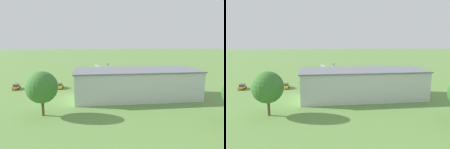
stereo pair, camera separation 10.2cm
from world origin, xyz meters
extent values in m
plane|color=#608C42|center=(0.00, 0.00, 0.00)|extent=(400.00, 400.00, 0.00)
cube|color=silver|center=(-3.24, 29.39, 3.74)|extent=(33.26, 13.82, 7.48)
cube|color=slate|center=(-3.24, 29.39, 7.65)|extent=(33.89, 14.45, 0.35)
cube|color=#384251|center=(-2.91, 23.33, 3.06)|extent=(9.99, 0.71, 6.13)
cylinder|color=silver|center=(5.57, 6.01, 4.67)|extent=(5.86, 1.76, 2.25)
cone|color=black|center=(8.66, 6.44, 3.93)|extent=(0.92, 0.79, 0.82)
cube|color=silver|center=(6.20, 6.10, 4.37)|extent=(2.45, 7.25, 0.46)
cube|color=silver|center=(6.84, 6.19, 5.63)|extent=(2.45, 7.25, 0.46)
cube|color=silver|center=(3.33, 5.70, 6.21)|extent=(1.37, 0.29, 1.52)
cube|color=silver|center=(3.10, 5.67, 5.25)|extent=(1.24, 2.70, 0.28)
cylinder|color=black|center=(5.97, 5.11, 3.34)|extent=(0.65, 0.23, 0.64)
cylinder|color=black|center=(5.71, 6.99, 3.34)|extent=(0.65, 0.23, 0.64)
cylinder|color=#332D28|center=(6.83, 3.89, 5.00)|extent=(0.40, 0.13, 1.36)
cylinder|color=#332D28|center=(6.20, 8.40, 5.00)|extent=(0.40, 0.13, 1.36)
cube|color=#23389E|center=(-18.00, 15.15, 0.67)|extent=(2.02, 4.76, 0.70)
cube|color=#2D3842|center=(-18.00, 15.15, 1.32)|extent=(1.71, 2.69, 0.59)
cylinder|color=black|center=(-18.84, 16.78, 0.32)|extent=(0.25, 0.65, 0.64)
cylinder|color=black|center=(-17.03, 16.70, 0.32)|extent=(0.25, 0.65, 0.64)
cylinder|color=black|center=(-18.98, 13.60, 0.32)|extent=(0.25, 0.65, 0.64)
cylinder|color=black|center=(-17.17, 13.51, 0.32)|extent=(0.25, 0.65, 0.64)
cube|color=black|center=(11.90, 15.42, 0.70)|extent=(2.33, 4.29, 0.75)
cube|color=#2D3842|center=(11.90, 15.42, 1.38)|extent=(1.85, 2.49, 0.60)
cylinder|color=black|center=(10.83, 16.67, 0.32)|extent=(0.31, 0.67, 0.64)
cylinder|color=black|center=(12.56, 16.92, 0.32)|extent=(0.31, 0.67, 0.64)
cylinder|color=black|center=(11.25, 13.92, 0.32)|extent=(0.31, 0.67, 0.64)
cylinder|color=black|center=(12.97, 14.18, 0.32)|extent=(0.31, 0.67, 0.64)
cube|color=gold|center=(19.28, 16.60, 0.67)|extent=(1.91, 4.27, 0.70)
cube|color=#2D3842|center=(19.28, 16.60, 1.28)|extent=(1.60, 2.42, 0.54)
cylinder|color=black|center=(18.37, 17.97, 0.32)|extent=(0.26, 0.65, 0.64)
cylinder|color=black|center=(20.03, 18.07, 0.32)|extent=(0.26, 0.65, 0.64)
cylinder|color=black|center=(18.53, 15.13, 0.32)|extent=(0.26, 0.65, 0.64)
cylinder|color=black|center=(20.20, 15.23, 0.32)|extent=(0.26, 0.65, 0.64)
cube|color=#B7B7BC|center=(26.29, 16.02, 0.71)|extent=(1.70, 4.64, 0.79)
cube|color=#2D3842|center=(26.29, 16.02, 1.37)|extent=(1.48, 2.60, 0.53)
cylinder|color=black|center=(25.44, 17.58, 0.32)|extent=(0.23, 0.64, 0.64)
cylinder|color=black|center=(27.09, 17.60, 0.32)|extent=(0.23, 0.64, 0.64)
cylinder|color=black|center=(25.48, 14.44, 0.32)|extent=(0.23, 0.64, 0.64)
cylinder|color=black|center=(27.13, 14.46, 0.32)|extent=(0.23, 0.64, 0.64)
cube|color=orange|center=(32.96, 16.94, 0.67)|extent=(2.02, 4.09, 0.71)
cube|color=#2D3842|center=(32.96, 16.94, 1.32)|extent=(1.66, 2.34, 0.58)
cylinder|color=black|center=(32.01, 18.20, 0.32)|extent=(0.28, 0.66, 0.64)
cylinder|color=black|center=(33.67, 18.35, 0.32)|extent=(0.28, 0.66, 0.64)
cylinder|color=black|center=(32.26, 15.52, 0.32)|extent=(0.28, 0.66, 0.64)
cylinder|color=black|center=(33.92, 15.68, 0.32)|extent=(0.28, 0.66, 0.64)
cylinder|color=#33723F|center=(2.26, 10.61, 0.40)|extent=(0.44, 0.44, 0.80)
cylinder|color=#33723F|center=(2.26, 10.61, 1.09)|extent=(0.52, 0.52, 0.57)
sphere|color=beige|center=(2.26, 10.61, 1.48)|extent=(0.22, 0.22, 0.22)
cylinder|color=#3F3F47|center=(-14.47, 13.62, 0.42)|extent=(0.43, 0.43, 0.83)
cylinder|color=orange|center=(-14.47, 13.62, 1.13)|extent=(0.51, 0.51, 0.59)
sphere|color=#9E704C|center=(-14.47, 13.62, 1.53)|extent=(0.23, 0.23, 0.23)
cylinder|color=navy|center=(8.80, 11.09, 0.40)|extent=(0.32, 0.32, 0.81)
cylinder|color=#3F3F47|center=(8.80, 11.09, 1.09)|extent=(0.38, 0.38, 0.57)
sphere|color=brown|center=(8.80, 11.09, 1.49)|extent=(0.22, 0.22, 0.22)
cylinder|color=#33723F|center=(-15.33, 12.28, 0.44)|extent=(0.45, 0.45, 0.88)
cylinder|color=navy|center=(-15.33, 12.28, 1.19)|extent=(0.54, 0.54, 0.62)
sphere|color=#D8AD84|center=(-15.33, 12.28, 1.62)|extent=(0.24, 0.24, 0.24)
cylinder|color=brown|center=(18.83, 41.49, 2.07)|extent=(0.57, 0.57, 4.14)
sphere|color=#38722D|center=(18.83, 41.49, 6.15)|extent=(6.69, 6.69, 6.69)
camera|label=1|loc=(7.43, 86.71, 16.57)|focal=35.16mm
camera|label=2|loc=(7.33, 86.72, 16.57)|focal=35.16mm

